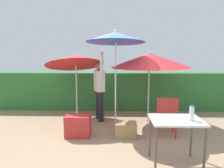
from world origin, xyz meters
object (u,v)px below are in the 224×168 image
at_px(umbrella_orange, 115,37).
at_px(cooler_box, 78,126).
at_px(umbrella_yellow, 150,60).
at_px(chair_plastic, 167,114).
at_px(umbrella_rainbow, 74,60).
at_px(bottle_water, 192,113).
at_px(person_vendor, 99,87).
at_px(crate_cardboard, 126,130).
at_px(folding_table, 176,125).

relative_size(umbrella_orange, cooler_box, 4.37).
height_order(umbrella_yellow, chair_plastic, umbrella_yellow).
bearing_deg(umbrella_rainbow, bottle_water, -46.27).
bearing_deg(cooler_box, chair_plastic, 1.97).
height_order(person_vendor, crate_cardboard, person_vendor).
bearing_deg(umbrella_orange, bottle_water, -56.03).
xyz_separation_m(umbrella_orange, person_vendor, (-0.44, 0.51, -1.28)).
xyz_separation_m(umbrella_rainbow, chair_plastic, (2.28, -1.25, -1.15)).
height_order(umbrella_orange, crate_cardboard, umbrella_orange).
height_order(person_vendor, chair_plastic, person_vendor).
bearing_deg(chair_plastic, cooler_box, -178.03).
distance_m(umbrella_orange, chair_plastic, 2.13).
height_order(person_vendor, folding_table, person_vendor).
bearing_deg(person_vendor, bottle_water, -54.31).
bearing_deg(crate_cardboard, umbrella_rainbow, 136.35).
bearing_deg(bottle_water, crate_cardboard, 130.36).
bearing_deg(umbrella_orange, umbrella_rainbow, 149.63).
xyz_separation_m(cooler_box, crate_cardboard, (1.05, -0.00, -0.08)).
height_order(crate_cardboard, bottle_water, bottle_water).
xyz_separation_m(chair_plastic, folding_table, (-0.15, -1.15, 0.16)).
distance_m(chair_plastic, bottle_water, 1.26).
distance_m(person_vendor, bottle_water, 2.82).
relative_size(umbrella_orange, bottle_water, 9.96).
xyz_separation_m(chair_plastic, crate_cardboard, (-0.89, -0.07, -0.35)).
xyz_separation_m(crate_cardboard, bottle_water, (0.96, -1.13, 0.72)).
xyz_separation_m(umbrella_rainbow, folding_table, (2.13, -2.40, -0.99)).
bearing_deg(person_vendor, cooler_box, -107.97).
xyz_separation_m(umbrella_yellow, chair_plastic, (0.24, -0.94, -1.16)).
xyz_separation_m(umbrella_rainbow, crate_cardboard, (1.38, -1.32, -1.50)).
height_order(cooler_box, crate_cardboard, cooler_box).
relative_size(umbrella_rainbow, person_vendor, 1.10).
bearing_deg(umbrella_yellow, person_vendor, 173.66).
bearing_deg(umbrella_yellow, bottle_water, -81.70).
bearing_deg(umbrella_orange, umbrella_yellow, 21.99).
distance_m(umbrella_orange, bottle_water, 2.53).
bearing_deg(umbrella_rainbow, crate_cardboard, -43.65).
bearing_deg(bottle_water, chair_plastic, 93.25).
distance_m(person_vendor, cooler_box, 1.40).
bearing_deg(crate_cardboard, person_vendor, 120.50).
bearing_deg(cooler_box, umbrella_rainbow, 104.08).
distance_m(umbrella_yellow, crate_cardboard, 1.93).
bearing_deg(chair_plastic, person_vendor, 145.46).
height_order(umbrella_orange, person_vendor, umbrella_orange).
bearing_deg(folding_table, chair_plastic, 82.66).
xyz_separation_m(umbrella_orange, cooler_box, (-0.82, -0.64, -1.98)).
relative_size(umbrella_rainbow, crate_cardboard, 4.40).
height_order(crate_cardboard, folding_table, folding_table).
distance_m(umbrella_yellow, chair_plastic, 1.51).
distance_m(umbrella_rainbow, folding_table, 3.35).
bearing_deg(umbrella_rainbow, folding_table, -48.36).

